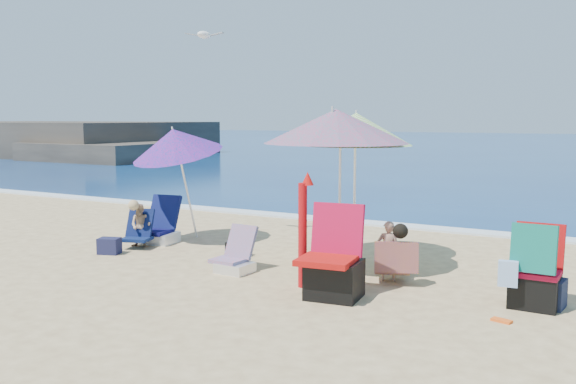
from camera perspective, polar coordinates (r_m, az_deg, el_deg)
The scene contains 19 objects.
ground at distance 8.17m, azimuth -1.63°, elevation -8.53°, with size 120.00×120.00×0.00m.
foam at distance 12.71m, azimuth 10.33°, elevation -3.03°, with size 120.00×0.50×0.04m.
headland at distance 41.08m, azimuth -20.42°, elevation 4.10°, with size 20.50×11.50×2.60m.
umbrella_turquoise at distance 8.75m, azimuth 4.37°, elevation 5.93°, with size 2.52×2.52×2.31m.
umbrella_striped at distance 9.55m, azimuth 6.17°, elevation 5.65°, with size 2.18×2.18×2.26m.
umbrella_blue at distance 10.94m, azimuth -10.13°, elevation 4.46°, with size 1.79×1.84×2.12m.
furled_umbrella at distance 7.98m, azimuth 1.41°, elevation -2.94°, with size 0.18×0.19×1.47m.
chair_navy at distance 11.18m, azimuth -11.56°, elevation -3.40°, with size 0.70×0.80×0.79m.
chair_rainbow at distance 8.93m, azimuth -4.79°, elevation -6.12°, with size 0.58×0.59×0.63m.
camp_chair_left at distance 7.63m, azimuth 4.16°, elevation -7.05°, with size 0.73×0.79×1.12m.
camp_chair_right at distance 7.73m, azimuth 21.32°, elevation -7.14°, with size 0.63×0.69×0.99m.
person_center at distance 8.36m, azimuth 9.38°, elevation -5.48°, with size 0.70×0.65×0.81m.
person_left at distance 10.80m, azimuth -13.22°, elevation -2.95°, with size 0.59×0.61×0.81m.
bag_navy_a at distance 10.44m, azimuth -15.82°, elevation -4.70°, with size 0.39×0.33×0.25m.
bag_black_a at distance 9.91m, azimuth -4.63°, elevation -5.15°, with size 0.34×0.27×0.23m.
bag_tan at distance 8.96m, azimuth 9.80°, elevation -6.35°, with size 0.37×0.31×0.27m.
bag_navy_b at distance 7.87m, azimuth 22.11°, elevation -8.38°, with size 0.47×0.37×0.33m.
orange_item at distance 7.18m, azimuth 18.72°, elevation -10.93°, with size 0.23×0.15×0.03m.
seagull at distance 11.32m, azimuth -7.59°, elevation 13.88°, with size 0.68×0.42×0.13m.
Camera 1 is at (4.07, -6.75, 2.15)m, focal length 39.40 mm.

